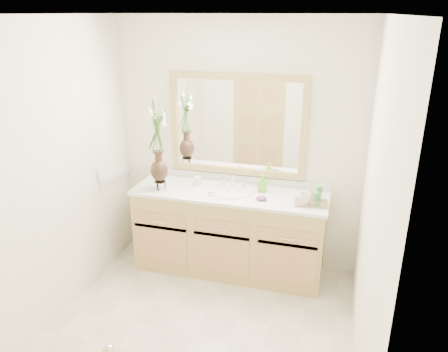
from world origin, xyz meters
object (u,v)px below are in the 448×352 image
(tumbler, at_px, (197,181))
(soap_bottle, at_px, (263,184))
(tray, at_px, (311,203))
(flower_vase, at_px, (157,135))

(tumbler, bearing_deg, soap_bottle, 1.57)
(soap_bottle, bearing_deg, tumbler, -177.24)
(tumbler, xyz_separation_m, soap_bottle, (0.64, 0.02, 0.03))
(tumbler, distance_m, tray, 1.12)
(flower_vase, distance_m, tray, 1.51)
(soap_bottle, bearing_deg, tray, -17.65)
(tumbler, bearing_deg, flower_vase, -148.52)
(flower_vase, height_order, soap_bottle, flower_vase)
(flower_vase, height_order, tray, flower_vase)
(tumbler, bearing_deg, tray, -7.33)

